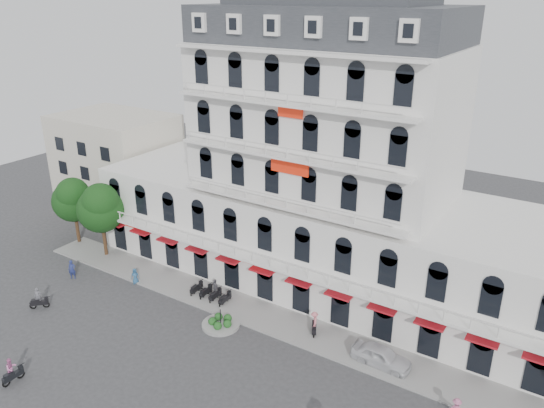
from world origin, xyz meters
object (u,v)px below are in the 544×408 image
Objects in this scene: parked_car at (381,356)px; rider_center at (314,322)px; rider_southwest at (12,370)px; rider_west at (38,299)px.

rider_center is (-6.06, 0.71, 0.31)m from parked_car.
parked_car is 26.72m from rider_southwest.
rider_southwest reaches higher than parked_car.
rider_center is at bearing -40.20° from rider_southwest.
rider_west is at bearing -93.28° from rider_center.
rider_center is at bearing -20.39° from rider_west.
rider_center is (22.20, 9.78, 0.20)m from rider_west.
parked_car is 2.22× the size of rider_southwest.
rider_southwest reaches higher than rider_west.
rider_center is (15.33, 16.72, 0.05)m from rider_southwest.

